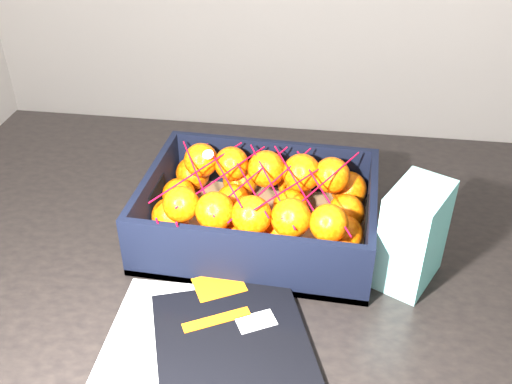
% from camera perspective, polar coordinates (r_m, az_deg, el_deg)
% --- Properties ---
extents(table, '(1.23, 0.85, 0.75)m').
position_cam_1_polar(table, '(1.12, -2.63, -7.66)').
color(table, black).
rests_on(table, ground).
extents(magazine_stack, '(0.35, 0.34, 0.02)m').
position_cam_1_polar(magazine_stack, '(0.84, -4.50, -15.59)').
color(magazine_stack, '#BABBB6').
rests_on(magazine_stack, table).
extents(produce_crate, '(0.39, 0.29, 0.11)m').
position_cam_1_polar(produce_crate, '(1.03, 0.30, -2.60)').
color(produce_crate, brown).
rests_on(produce_crate, table).
extents(clementine_heap, '(0.37, 0.27, 0.12)m').
position_cam_1_polar(clementine_heap, '(1.01, 0.43, -1.24)').
color(clementine_heap, '#EF5705').
rests_on(clementine_heap, produce_crate).
extents(mesh_net, '(0.32, 0.26, 0.09)m').
position_cam_1_polar(mesh_net, '(0.98, -0.32, 0.74)').
color(mesh_net, '#B60625').
rests_on(mesh_net, clementine_heap).
extents(retail_carton, '(0.11, 0.13, 0.17)m').
position_cam_1_polar(retail_carton, '(0.94, 14.93, -4.07)').
color(retail_carton, silver).
rests_on(retail_carton, table).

